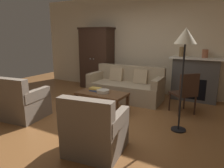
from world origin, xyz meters
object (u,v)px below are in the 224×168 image
mantel_vase_bronze (181,52)px  armoire (97,58)px  armchair_near_right (95,132)px  dog (38,93)px  coffee_table (102,95)px  floor_lamp (185,42)px  couch (126,87)px  fruit_bowl (103,91)px  mantel_vase_terracotta (205,54)px  side_chair_wooden (186,91)px  book_stack (95,89)px  armchair_near_left (22,103)px  fireplace (195,79)px

mantel_vase_bronze → armoire: bearing=-178.7°
armchair_near_right → dog: armchair_near_right is taller
dog → coffee_table: bearing=11.0°
floor_lamp → couch: bearing=143.2°
fruit_bowl → armchair_near_right: (0.79, -1.49, -0.14)m
mantel_vase_bronze → armchair_near_right: mantel_vase_bronze is taller
floor_lamp → mantel_vase_terracotta: bearing=86.3°
coffee_table → floor_lamp: floor_lamp is taller
armoire → side_chair_wooden: armoire is taller
floor_lamp → side_chair_wooden: bearing=94.8°
book_stack → fruit_bowl: bearing=-12.2°
mantel_vase_terracotta → book_stack: bearing=-139.6°
armoire → book_stack: (1.07, -1.69, -0.49)m
couch → armchair_near_left: armchair_near_left is taller
armchair_near_right → floor_lamp: size_ratio=0.49×
side_chair_wooden → floor_lamp: size_ratio=0.51×
armoire → side_chair_wooden: 3.14m
fruit_bowl → mantel_vase_bronze: size_ratio=1.13×
book_stack → armchair_near_left: armchair_near_left is taller
armoire → floor_lamp: (3.00, -1.91, 0.59)m
couch → mantel_vase_terracotta: bearing=22.7°
armchair_near_left → couch: bearing=60.8°
coffee_table → book_stack: size_ratio=4.26×
armchair_near_right → floor_lamp: (0.90, 1.32, 1.23)m
couch → floor_lamp: size_ratio=1.09×
side_chair_wooden → mantel_vase_terracotta: bearing=79.8°
couch → dog: couch is taller
fruit_bowl → side_chair_wooden: (1.62, 0.69, 0.06)m
mantel_vase_bronze → floor_lamp: floor_lamp is taller
book_stack → coffee_table: bearing=-13.3°
armchair_near_left → side_chair_wooden: bearing=33.4°
couch → floor_lamp: floor_lamp is taller
fireplace → side_chair_wooden: 1.13m
mantel_vase_terracotta → armchair_near_left: size_ratio=0.23×
floor_lamp → mantel_vase_bronze: bearing=102.4°
couch → mantel_vase_terracotta: size_ratio=9.48×
couch → fruit_bowl: 1.07m
mantel_vase_terracotta → mantel_vase_bronze: bearing=180.0°
book_stack → floor_lamp: floor_lamp is taller
mantel_vase_terracotta → floor_lamp: size_ratio=0.12×
coffee_table → fruit_bowl: (0.03, -0.00, 0.09)m
fruit_bowl → mantel_vase_bronze: 2.33m
fireplace → couch: bearing=-154.5°
mantel_vase_bronze → armchair_near_left: 3.96m
mantel_vase_terracotta → floor_lamp: (-0.13, -1.97, 0.32)m
book_stack → dog: size_ratio=0.47×
fireplace → armchair_near_left: size_ratio=1.43×
armchair_near_right → fruit_bowl: bearing=118.0°
fireplace → mantel_vase_terracotta: mantel_vase_terracotta is taller
armchair_near_left → book_stack: bearing=51.8°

